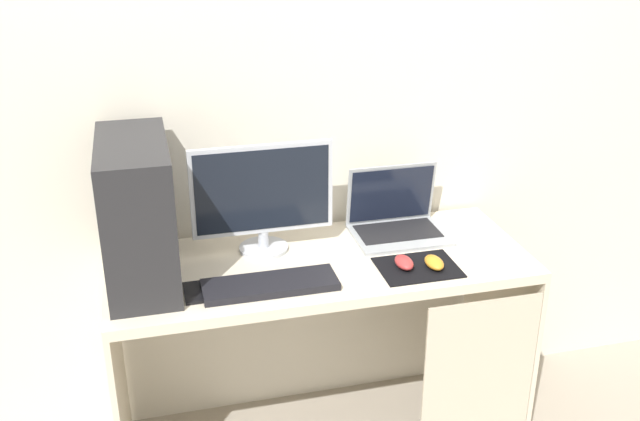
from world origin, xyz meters
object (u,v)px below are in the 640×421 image
object	(u,v)px
pc_tower	(138,212)
keyboard	(270,285)
laptop	(396,220)
monitor	(262,197)
mouse_left	(404,262)
cell_phone	(195,292)
mouse_right	(434,262)

from	to	relation	value
pc_tower	keyboard	bearing A→B (deg)	-23.93
laptop	monitor	bearing A→B (deg)	-176.94
mouse_left	cell_phone	distance (m)	0.68
laptop	keyboard	bearing A→B (deg)	-151.02
mouse_left	pc_tower	bearing A→B (deg)	169.92
mouse_right	keyboard	bearing A→B (deg)	179.47
laptop	pc_tower	bearing A→B (deg)	-172.36
pc_tower	mouse_right	distance (m)	0.96
keyboard	mouse_left	world-z (taller)	mouse_left
pc_tower	keyboard	size ratio (longest dim) A/B	1.13
mouse_left	cell_phone	size ratio (longest dim) A/B	0.74
cell_phone	mouse_left	bearing A→B (deg)	-0.17
monitor	mouse_left	bearing A→B (deg)	-29.76
mouse_left	mouse_right	size ratio (longest dim) A/B	1.00
keyboard	cell_phone	distance (m)	0.23
keyboard	mouse_right	world-z (taller)	mouse_right
pc_tower	monitor	distance (m)	0.42
pc_tower	laptop	distance (m)	0.92
pc_tower	mouse_left	xyz separation A→B (m)	(0.82, -0.15, -0.21)
monitor	mouse_left	xyz separation A→B (m)	(0.42, -0.24, -0.18)
pc_tower	monitor	world-z (taller)	pc_tower
pc_tower	mouse_right	world-z (taller)	pc_tower
monitor	laptop	xyz separation A→B (m)	(0.49, 0.03, -0.15)
pc_tower	keyboard	xyz separation A→B (m)	(0.38, -0.17, -0.22)
keyboard	mouse_left	size ratio (longest dim) A/B	4.38
keyboard	mouse_right	bearing A→B (deg)	-0.53
mouse_right	cell_phone	distance (m)	0.77
pc_tower	laptop	xyz separation A→B (m)	(0.89, 0.12, -0.18)
cell_phone	monitor	bearing A→B (deg)	42.79
monitor	keyboard	bearing A→B (deg)	-96.31
laptop	keyboard	xyz separation A→B (m)	(-0.52, -0.29, -0.04)
laptop	cell_phone	world-z (taller)	laptop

